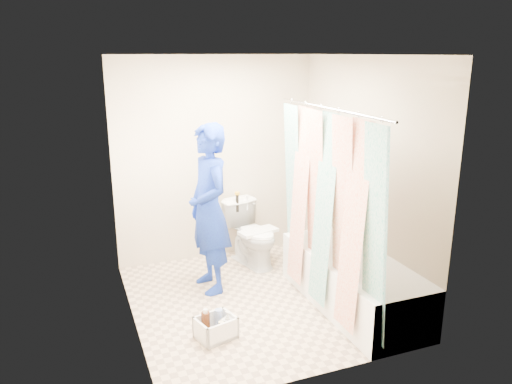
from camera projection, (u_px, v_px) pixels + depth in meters
name	position (u px, v px, depth m)	size (l,w,h in m)	color
floor	(256.00, 301.00, 5.04)	(2.60, 2.60, 0.00)	tan
ceiling	(256.00, 55.00, 4.39)	(2.40, 2.60, 0.02)	white
wall_back	(216.00, 160.00, 5.88)	(2.40, 0.02, 2.40)	#BDB392
wall_front	(322.00, 230.00, 3.55)	(2.40, 0.02, 2.40)	#BDB392
wall_left	(126.00, 199.00, 4.30)	(0.02, 2.60, 2.40)	#BDB392
wall_right	(364.00, 175.00, 5.13)	(0.02, 2.60, 2.40)	#BDB392
bathtub	(352.00, 280.00, 4.88)	(0.70, 1.75, 0.50)	white
curtain_rod	(330.00, 109.00, 4.31)	(0.02, 0.02, 1.90)	silver
shower_curtain	(325.00, 211.00, 4.56)	(0.06, 1.75, 1.80)	white
toilet	(252.00, 234.00, 5.84)	(0.42, 0.73, 0.74)	white
tank_lid	(258.00, 231.00, 5.73)	(0.46, 0.20, 0.03)	white
tank_internals	(240.00, 201.00, 5.87)	(0.18, 0.08, 0.24)	black
plumber	(209.00, 209.00, 5.09)	(0.64, 0.42, 1.76)	#1017A0
cleaning_caddy	(217.00, 328.00, 4.37)	(0.38, 0.33, 0.25)	white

